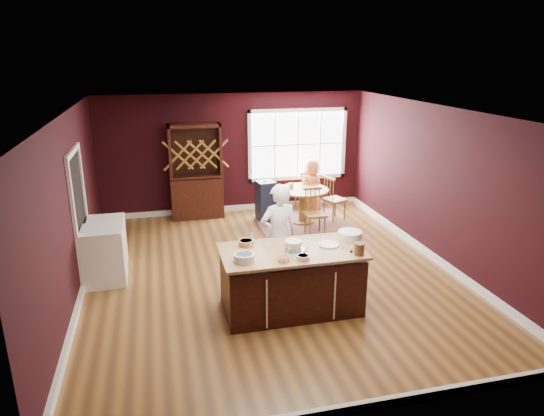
{
  "coord_description": "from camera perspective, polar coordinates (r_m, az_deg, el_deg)",
  "views": [
    {
      "loc": [
        -1.72,
        -7.26,
        3.54
      ],
      "look_at": [
        0.11,
        0.27,
        1.05
      ],
      "focal_mm": 32.0,
      "sensor_mm": 36.0,
      "label": 1
    }
  ],
  "objects": [
    {
      "name": "stoneware_crock",
      "position": [
        6.69,
        10.22,
        -4.77
      ],
      "size": [
        0.14,
        0.14,
        0.17
      ],
      "primitive_type": "cylinder",
      "color": "#503C25",
      "rests_on": "kitchen_island"
    },
    {
      "name": "washer",
      "position": [
        8.19,
        -19.12,
        -5.31
      ],
      "size": [
        0.63,
        0.61,
        0.92
      ],
      "primitive_type": "cube",
      "color": "white",
      "rests_on": "ground"
    },
    {
      "name": "chair_south",
      "position": [
        9.75,
        5.1,
        -0.51
      ],
      "size": [
        0.41,
        0.39,
        0.98
      ],
      "primitive_type": null,
      "rotation": [
        0.0,
        0.0,
        0.0
      ],
      "color": "brown",
      "rests_on": "ground"
    },
    {
      "name": "drinking_glass",
      "position": [
        6.86,
        6.0,
        -4.07
      ],
      "size": [
        0.07,
        0.07,
        0.15
      ],
      "primitive_type": "cylinder",
      "color": "silver",
      "rests_on": "kitchen_island"
    },
    {
      "name": "dining_table",
      "position": [
        10.48,
        3.68,
        1.11
      ],
      "size": [
        1.1,
        1.1,
        0.75
      ],
      "color": "brown",
      "rests_on": "ground"
    },
    {
      "name": "bowl_pink",
      "position": [
        6.4,
        1.41,
        -6.05
      ],
      "size": [
        0.16,
        0.16,
        0.06
      ],
      "primitive_type": "cylinder",
      "color": "white",
      "rests_on": "kitchen_island"
    },
    {
      "name": "baker",
      "position": [
        7.51,
        0.78,
        -3.31
      ],
      "size": [
        0.67,
        0.5,
        1.67
      ],
      "primitive_type": "imported",
      "rotation": [
        0.0,
        0.0,
        3.31
      ],
      "color": "white",
      "rests_on": "ground"
    },
    {
      "name": "dinner_plate",
      "position": [
        6.97,
        6.69,
        -4.29
      ],
      "size": [
        0.3,
        0.3,
        0.02
      ],
      "primitive_type": "cylinder",
      "color": "beige",
      "rests_on": "kitchen_island"
    },
    {
      "name": "rug",
      "position": [
        10.64,
        3.62,
        -1.62
      ],
      "size": [
        2.0,
        1.55,
        0.01
      ],
      "primitive_type": "cube",
      "rotation": [
        0.0,
        0.0,
        -0.01
      ],
      "color": "brown",
      "rests_on": "ground"
    },
    {
      "name": "toddler",
      "position": [
        10.54,
        -0.76,
        2.8
      ],
      "size": [
        0.18,
        0.14,
        0.26
      ],
      "primitive_type": null,
      "color": "#8CA5BF",
      "rests_on": "high_chair"
    },
    {
      "name": "hutch",
      "position": [
        10.8,
        -8.94,
        4.24
      ],
      "size": [
        1.14,
        0.47,
        2.09
      ],
      "primitive_type": "cube",
      "color": "#442D17",
      "rests_on": "ground"
    },
    {
      "name": "window",
      "position": [
        11.39,
        3.02,
        7.47
      ],
      "size": [
        2.36,
        0.1,
        1.66
      ],
      "primitive_type": null,
      "color": "white",
      "rests_on": "room_shell"
    },
    {
      "name": "bowl_olive",
      "position": [
        6.46,
        3.67,
        -5.84
      ],
      "size": [
        0.17,
        0.17,
        0.07
      ],
      "primitive_type": "cylinder",
      "color": "beige",
      "rests_on": "kitchen_island"
    },
    {
      "name": "toy_figurine",
      "position": [
        6.77,
        9.32,
        -4.86
      ],
      "size": [
        0.04,
        0.04,
        0.07
      ],
      "primitive_type": null,
      "color": "#FCF52D",
      "rests_on": "kitchen_island"
    },
    {
      "name": "white_tub",
      "position": [
        7.22,
        9.15,
        -3.18
      ],
      "size": [
        0.35,
        0.35,
        0.12
      ],
      "primitive_type": "cylinder",
      "color": "white",
      "rests_on": "kitchen_island"
    },
    {
      "name": "kitchen_island",
      "position": [
        6.98,
        2.27,
        -8.6
      ],
      "size": [
        1.98,
        1.04,
        0.92
      ],
      "color": "#38130E",
      "rests_on": "ground"
    },
    {
      "name": "layer_cake",
      "position": [
        6.75,
        2.5,
        -4.42
      ],
      "size": [
        0.33,
        0.33,
        0.14
      ],
      "primitive_type": null,
      "color": "white",
      "rests_on": "kitchen_island"
    },
    {
      "name": "high_chair",
      "position": [
        10.6,
        -0.75,
        0.94
      ],
      "size": [
        0.43,
        0.43,
        0.93
      ],
      "primitive_type": null,
      "rotation": [
        0.0,
        0.0,
        0.15
      ],
      "color": "#1C2235",
      "rests_on": "ground"
    },
    {
      "name": "bowl_blue",
      "position": [
        6.4,
        -3.29,
        -5.85
      ],
      "size": [
        0.28,
        0.28,
        0.11
      ],
      "primitive_type": "cylinder",
      "color": "white",
      "rests_on": "kitchen_island"
    },
    {
      "name": "bowl_yellow",
      "position": [
        6.91,
        -3.06,
        -4.13
      ],
      "size": [
        0.22,
        0.22,
        0.08
      ],
      "primitive_type": "cylinder",
      "color": "olive",
      "rests_on": "kitchen_island"
    },
    {
      "name": "seated_woman",
      "position": [
        11.01,
        4.65,
        2.47
      ],
      "size": [
        0.73,
        0.62,
        1.27
      ],
      "primitive_type": "imported",
      "rotation": [
        0.0,
        0.0,
        3.56
      ],
      "color": "#EE8246",
      "rests_on": "ground"
    },
    {
      "name": "doorway",
      "position": [
        8.34,
        -21.58,
        -1.02
      ],
      "size": [
        0.08,
        1.26,
        2.13
      ],
      "primitive_type": null,
      "color": "white",
      "rests_on": "room_shell"
    },
    {
      "name": "chair_east",
      "position": [
        10.72,
        7.4,
        1.22
      ],
      "size": [
        0.52,
        0.53,
        1.01
      ],
      "primitive_type": null,
      "rotation": [
        0.0,
        0.0,
        1.89
      ],
      "color": "brown",
      "rests_on": "ground"
    },
    {
      "name": "dryer",
      "position": [
        8.8,
        -18.77,
        -3.88
      ],
      "size": [
        0.59,
        0.58,
        0.86
      ],
      "primitive_type": "cube",
      "color": "white",
      "rests_on": "ground"
    },
    {
      "name": "chair_north",
      "position": [
        11.28,
        3.86,
        2.07
      ],
      "size": [
        0.45,
        0.44,
        0.98
      ],
      "primitive_type": null,
      "rotation": [
        0.0,
        0.0,
        3.26
      ],
      "color": "brown",
      "rests_on": "ground"
    },
    {
      "name": "table_plate",
      "position": [
        10.44,
        5.23,
        2.28
      ],
      "size": [
        0.19,
        0.19,
        0.01
      ],
      "primitive_type": "cylinder",
      "color": "beige",
      "rests_on": "dining_table"
    },
    {
      "name": "table_cup",
      "position": [
        10.51,
        2.29,
        2.7
      ],
      "size": [
        0.14,
        0.14,
        0.1
      ],
      "primitive_type": "imported",
      "rotation": [
        0.0,
        0.0,
        -0.12
      ],
      "color": "white",
      "rests_on": "dining_table"
    },
    {
      "name": "room_shell",
      "position": [
        7.77,
        -0.31,
        1.45
      ],
      "size": [
        7.0,
        7.0,
        7.0
      ],
      "color": "brown",
      "rests_on": "ground"
    }
  ]
}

